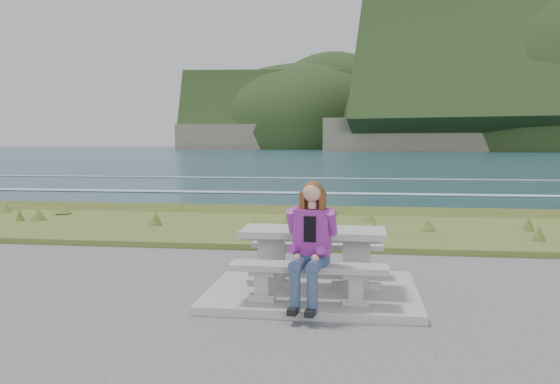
{
  "coord_description": "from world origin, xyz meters",
  "views": [
    {
      "loc": [
        0.54,
        -6.81,
        1.91
      ],
      "look_at": [
        -0.6,
        1.2,
        1.21
      ],
      "focal_mm": 35.0,
      "sensor_mm": 36.0,
      "label": 1
    }
  ],
  "objects_px": {
    "seated_woman": "(309,261)",
    "bench_seaward": "(317,250)",
    "picnic_table": "(313,242)",
    "bench_landward": "(308,273)"
  },
  "relations": [
    {
      "from": "bench_landward",
      "to": "bench_seaward",
      "type": "height_order",
      "value": "same"
    },
    {
      "from": "bench_landward",
      "to": "bench_seaward",
      "type": "relative_size",
      "value": 1.0
    },
    {
      "from": "picnic_table",
      "to": "bench_seaward",
      "type": "relative_size",
      "value": 1.0
    },
    {
      "from": "picnic_table",
      "to": "bench_landward",
      "type": "xyz_separation_m",
      "value": [
        0.0,
        -0.7,
        -0.23
      ]
    },
    {
      "from": "picnic_table",
      "to": "bench_seaward",
      "type": "xyz_separation_m",
      "value": [
        0.0,
        0.7,
        -0.23
      ]
    },
    {
      "from": "seated_woman",
      "to": "bench_seaward",
      "type": "bearing_deg",
      "value": 99.33
    },
    {
      "from": "bench_landward",
      "to": "seated_woman",
      "type": "height_order",
      "value": "seated_woman"
    },
    {
      "from": "picnic_table",
      "to": "seated_woman",
      "type": "xyz_separation_m",
      "value": [
        0.02,
        -0.83,
        -0.07
      ]
    },
    {
      "from": "picnic_table",
      "to": "bench_landward",
      "type": "bearing_deg",
      "value": -90.0
    },
    {
      "from": "bench_landward",
      "to": "seated_woman",
      "type": "xyz_separation_m",
      "value": [
        0.02,
        -0.13,
        0.17
      ]
    }
  ]
}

